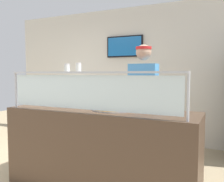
% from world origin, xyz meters
% --- Properties ---
extents(ground_plane, '(12.00, 12.00, 0.00)m').
position_xyz_m(ground_plane, '(1.12, 1.00, 0.00)').
color(ground_plane, tan).
rests_on(ground_plane, ground).
extents(shop_rear_unit, '(6.65, 0.13, 2.70)m').
position_xyz_m(shop_rear_unit, '(1.12, 2.56, 1.36)').
color(shop_rear_unit, silver).
rests_on(shop_rear_unit, ground).
extents(serving_counter, '(2.25, 0.68, 0.95)m').
position_xyz_m(serving_counter, '(1.12, 0.34, 0.47)').
color(serving_counter, '#4C3828').
rests_on(serving_counter, ground).
extents(sneeze_guard, '(2.07, 0.06, 0.44)m').
position_xyz_m(sneeze_guard, '(1.12, 0.06, 1.23)').
color(sneeze_guard, '#B2B5BC').
rests_on(sneeze_guard, serving_counter).
extents(pizza_tray, '(0.50, 0.50, 0.04)m').
position_xyz_m(pizza_tray, '(1.28, 0.39, 0.97)').
color(pizza_tray, '#9EA0A8').
rests_on(pizza_tray, serving_counter).
extents(pizza_server, '(0.12, 0.29, 0.01)m').
position_xyz_m(pizza_server, '(1.25, 0.37, 0.99)').
color(pizza_server, '#ADAFB7').
rests_on(pizza_server, pizza_tray).
extents(parmesan_shaker, '(0.06, 0.06, 0.08)m').
position_xyz_m(parmesan_shaker, '(0.87, 0.06, 1.43)').
color(parmesan_shaker, white).
rests_on(parmesan_shaker, sneeze_guard).
extents(pepper_flake_shaker, '(0.06, 0.06, 0.09)m').
position_xyz_m(pepper_flake_shaker, '(1.02, 0.06, 1.43)').
color(pepper_flake_shaker, white).
rests_on(pepper_flake_shaker, sneeze_guard).
extents(worker_figure, '(0.41, 0.50, 1.76)m').
position_xyz_m(worker_figure, '(1.42, 1.05, 1.01)').
color(worker_figure, '#23232D').
rests_on(worker_figure, ground).
extents(prep_shelf, '(0.70, 0.55, 0.81)m').
position_xyz_m(prep_shelf, '(-0.68, 2.07, 0.41)').
color(prep_shelf, '#B7BABF').
rests_on(prep_shelf, ground).
extents(pizza_box_stack, '(0.49, 0.47, 0.27)m').
position_xyz_m(pizza_box_stack, '(-0.68, 2.07, 0.95)').
color(pizza_box_stack, silver).
rests_on(pizza_box_stack, prep_shelf).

